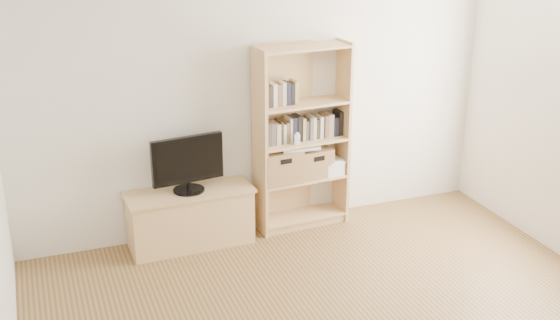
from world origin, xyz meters
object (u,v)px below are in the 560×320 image
basket_left (279,165)px  laptop (298,146)px  bookshelf (302,138)px  television (188,164)px  tv_stand (190,219)px  baby_monitor (297,139)px  basket_right (312,162)px

basket_left → laptop: laptop is taller
bookshelf → laptop: bearing=-161.0°
bookshelf → television: 1.10m
bookshelf → basket_left: size_ratio=4.73×
tv_stand → television: bearing=178.0°
bookshelf → television: bearing=178.5°
bookshelf → laptop: (-0.04, -0.02, -0.07)m
baby_monitor → basket_left: bearing=158.1°
tv_stand → laptop: bearing=-0.3°
baby_monitor → basket_right: baby_monitor is taller
bookshelf → baby_monitor: size_ratio=18.41×
tv_stand → baby_monitor: baby_monitor is taller
bookshelf → basket_right: bookshelf is taller
tv_stand → basket_left: bearing=-0.1°
bookshelf → basket_right: bearing=-2.6°
bookshelf → basket_right: size_ratio=5.29×
basket_right → laptop: (-0.15, -0.02, 0.18)m
basket_right → television: bearing=176.3°
bookshelf → basket_right: 0.27m
television → baby_monitor: size_ratio=6.82×
tv_stand → basket_left: size_ratio=2.95×
baby_monitor → basket_right: 0.36m
baby_monitor → basket_left: size_ratio=0.26×
television → basket_right: television is taller
baby_monitor → bookshelf: bearing=57.3°
baby_monitor → basket_right: (0.20, 0.11, -0.28)m
television → baby_monitor: 1.01m
tv_stand → television: 0.53m
laptop → bookshelf: bearing=27.5°
bookshelf → basket_left: bookshelf is taller
basket_left → basket_right: basket_left is taller
basket_right → laptop: bearing=-178.3°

